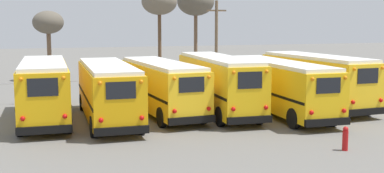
% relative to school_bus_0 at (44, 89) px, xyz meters
% --- Properties ---
extents(ground_plane, '(160.00, 160.00, 0.00)m').
position_rel_school_bus_0_xyz_m(ground_plane, '(8.22, -1.15, -1.78)').
color(ground_plane, '#66635E').
extents(school_bus_0, '(2.82, 9.64, 3.29)m').
position_rel_school_bus_0_xyz_m(school_bus_0, '(0.00, 0.00, 0.00)').
color(school_bus_0, '#EAAA0F').
rests_on(school_bus_0, ground).
extents(school_bus_1, '(2.83, 10.12, 3.14)m').
position_rel_school_bus_0_xyz_m(school_bus_1, '(3.29, -1.07, -0.07)').
color(school_bus_1, '#E5A00C').
rests_on(school_bus_1, ground).
extents(school_bus_2, '(3.02, 9.96, 3.09)m').
position_rel_school_bus_0_xyz_m(school_bus_2, '(6.57, -0.02, -0.09)').
color(school_bus_2, yellow).
rests_on(school_bus_2, ground).
extents(school_bus_3, '(2.93, 10.16, 3.37)m').
position_rel_school_bus_0_xyz_m(school_bus_3, '(9.86, -0.80, 0.05)').
color(school_bus_3, yellow).
rests_on(school_bus_3, ground).
extents(school_bus_4, '(2.87, 10.95, 3.11)m').
position_rel_school_bus_0_xyz_m(school_bus_4, '(13.15, -2.09, -0.07)').
color(school_bus_4, yellow).
rests_on(school_bus_4, ground).
extents(school_bus_5, '(2.91, 9.60, 3.32)m').
position_rel_school_bus_0_xyz_m(school_bus_5, '(16.43, -1.00, 0.02)').
color(school_bus_5, yellow).
rests_on(school_bus_5, ground).
extents(utility_pole, '(1.80, 0.27, 7.27)m').
position_rel_school_bus_0_xyz_m(utility_pole, '(14.95, 12.48, 2.03)').
color(utility_pole, brown).
rests_on(utility_pole, ground).
extents(bare_tree_0, '(3.94, 3.94, 9.03)m').
position_rel_school_bus_0_xyz_m(bare_tree_0, '(16.29, 21.93, 5.68)').
color(bare_tree_0, brown).
rests_on(bare_tree_0, ground).
extents(bare_tree_1, '(2.81, 2.81, 6.43)m').
position_rel_school_bus_0_xyz_m(bare_tree_1, '(1.04, 19.27, 3.47)').
color(bare_tree_1, brown).
rests_on(bare_tree_1, ground).
extents(bare_tree_2, '(3.42, 3.42, 8.64)m').
position_rel_school_bus_0_xyz_m(bare_tree_2, '(11.33, 18.30, 5.48)').
color(bare_tree_2, brown).
rests_on(bare_tree_2, ground).
extents(fence_line, '(24.49, 0.06, 1.42)m').
position_rel_school_bus_0_xyz_m(fence_line, '(8.22, 6.20, -0.79)').
color(fence_line, '#939399').
rests_on(fence_line, ground).
extents(fire_hydrant, '(0.24, 0.24, 1.03)m').
position_rel_school_bus_0_xyz_m(fire_hydrant, '(11.79, -10.43, -1.26)').
color(fire_hydrant, '#B21414').
rests_on(fire_hydrant, ground).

